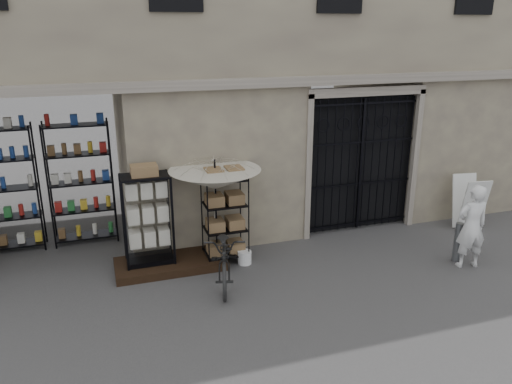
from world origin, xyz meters
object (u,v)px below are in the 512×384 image
object	(u,v)px
display_cabinet	(148,224)
market_umbrella	(215,174)
steel_bollard	(458,242)
wire_rack	(225,219)
white_bucket	(245,257)
easel_sign	(469,203)
bicycle	(225,281)
shopkeeper	(466,266)

from	to	relation	value
display_cabinet	market_umbrella	size ratio (longest dim) A/B	0.75
steel_bollard	wire_rack	bearing A→B (deg)	161.67
wire_rack	white_bucket	size ratio (longest dim) A/B	6.69
display_cabinet	white_bucket	size ratio (longest dim) A/B	6.87
white_bucket	easel_sign	xyz separation A→B (m)	(5.11, 0.11, 0.48)
bicycle	display_cabinet	bearing A→B (deg)	157.30
display_cabinet	white_bucket	bearing A→B (deg)	8.55
display_cabinet	wire_rack	xyz separation A→B (m)	(1.39, -0.09, -0.04)
wire_rack	shopkeeper	world-z (taller)	wire_rack
shopkeeper	wire_rack	bearing A→B (deg)	-12.27
wire_rack	bicycle	distance (m)	1.17
easel_sign	display_cabinet	bearing A→B (deg)	-173.64
bicycle	easel_sign	world-z (taller)	easel_sign
display_cabinet	white_bucket	distance (m)	1.89
white_bucket	shopkeeper	xyz separation A→B (m)	(3.88, -1.38, -0.12)
wire_rack	easel_sign	distance (m)	5.41
bicycle	easel_sign	bearing A→B (deg)	20.70
market_umbrella	white_bucket	world-z (taller)	market_umbrella
white_bucket	steel_bollard	xyz separation A→B (m)	(3.84, -1.13, 0.26)
steel_bollard	easel_sign	world-z (taller)	easel_sign
wire_rack	white_bucket	bearing A→B (deg)	-54.03
steel_bollard	shopkeeper	xyz separation A→B (m)	(0.04, -0.24, -0.38)
easel_sign	steel_bollard	bearing A→B (deg)	-127.46
bicycle	shopkeeper	distance (m)	4.47
wire_rack	easel_sign	world-z (taller)	wire_rack
display_cabinet	bicycle	world-z (taller)	display_cabinet
white_bucket	market_umbrella	bearing A→B (deg)	147.22
shopkeeper	market_umbrella	bearing A→B (deg)	-12.22
easel_sign	white_bucket	bearing A→B (deg)	-170.56
bicycle	wire_rack	bearing A→B (deg)	88.70
wire_rack	bicycle	size ratio (longest dim) A/B	0.92
bicycle	shopkeeper	xyz separation A→B (m)	(4.40, -0.83, 0.00)
bicycle	market_umbrella	bearing A→B (deg)	99.79
steel_bollard	shopkeeper	size ratio (longest dim) A/B	0.48
market_umbrella	easel_sign	xyz separation A→B (m)	(5.56, -0.19, -1.11)
wire_rack	shopkeeper	bearing A→B (deg)	-36.88
shopkeeper	easel_sign	size ratio (longest dim) A/B	1.36
market_umbrella	steel_bollard	xyz separation A→B (m)	(4.29, -1.43, -1.33)
wire_rack	market_umbrella	xyz separation A→B (m)	(-0.15, 0.06, 0.86)
display_cabinet	steel_bollard	bearing A→B (deg)	4.75
display_cabinet	white_bucket	world-z (taller)	display_cabinet
bicycle	shopkeeper	world-z (taller)	bicycle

